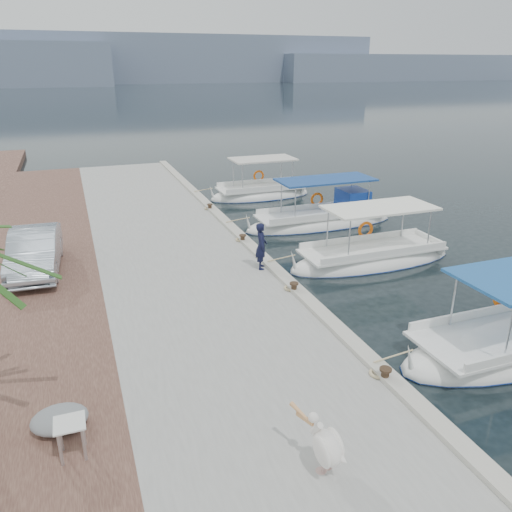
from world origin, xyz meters
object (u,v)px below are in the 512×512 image
(fishing_caique_c, at_px, (371,260))
(parked_car, at_px, (35,251))
(fishing_caique_d, at_px, (322,221))
(pelican, at_px, (326,446))
(fishing_caique_e, at_px, (260,195))
(fisherman, at_px, (261,246))

(fishing_caique_c, distance_m, parked_car, 12.29)
(fishing_caique_d, bearing_deg, pelican, -117.19)
(pelican, xyz_separation_m, parked_car, (-5.12, 11.58, 0.20))
(parked_car, bearing_deg, pelican, -63.18)
(fishing_caique_d, relative_size, pelican, 5.81)
(pelican, bearing_deg, parked_car, 113.87)
(fishing_caique_d, xyz_separation_m, fishing_caique_e, (-0.89, 6.05, -0.06))
(pelican, bearing_deg, fisherman, 76.11)
(fishing_caique_d, height_order, pelican, fishing_caique_d)
(fishing_caique_e, height_order, fisherman, fishing_caique_e)
(fishing_caique_c, distance_m, fisherman, 4.80)
(fisherman, bearing_deg, fishing_caique_c, -70.02)
(fishing_caique_e, bearing_deg, parked_car, -142.87)
(pelican, distance_m, fisherman, 9.40)
(fishing_caique_c, xyz_separation_m, fishing_caique_e, (-0.44, 11.06, 0.00))
(fishing_caique_d, height_order, fishing_caique_e, same)
(fishing_caique_c, xyz_separation_m, parked_car, (-12.03, 2.29, 1.10))
(fishing_caique_c, xyz_separation_m, fisherman, (-4.65, -0.17, 1.20))
(fishing_caique_e, xyz_separation_m, pelican, (-6.46, -20.35, 0.90))
(fishing_caique_d, bearing_deg, parked_car, -167.69)
(fishing_caique_c, height_order, fishing_caique_e, same)
(fishing_caique_d, distance_m, parked_car, 12.81)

